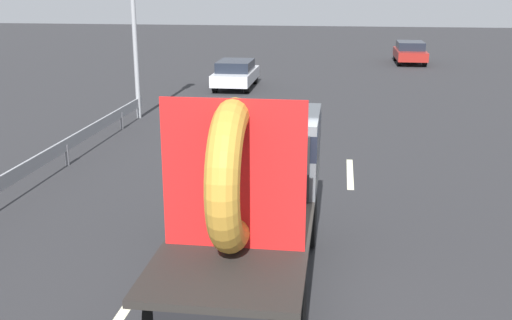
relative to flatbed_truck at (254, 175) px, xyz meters
name	(u,v)px	position (x,y,z in m)	size (l,w,h in m)	color
ground_plane	(261,283)	(0.19, -0.58, -1.62)	(120.00, 120.00, 0.00)	#28282B
flatbed_truck	(254,175)	(0.00, 0.00, 0.00)	(2.02, 5.44, 3.23)	black
distant_sedan	(236,73)	(-3.35, 17.76, -0.94)	(1.65, 3.85, 1.25)	black
guardrail	(27,169)	(-5.69, 3.11, -1.09)	(0.10, 16.47, 0.71)	gray
lane_dash_left_far	(219,169)	(-1.67, 5.33, -1.61)	(2.76, 0.16, 0.01)	beige
lane_dash_right_far	(350,174)	(1.67, 5.44, -1.61)	(2.51, 0.16, 0.01)	beige
oncoming_car	(410,52)	(5.40, 27.81, -0.93)	(1.68, 3.91, 1.28)	black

